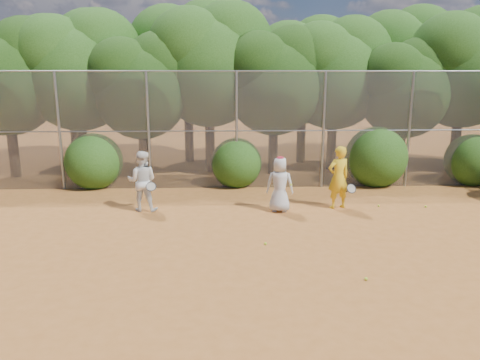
{
  "coord_description": "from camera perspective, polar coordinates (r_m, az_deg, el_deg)",
  "views": [
    {
      "loc": [
        -1.43,
        -9.96,
        4.06
      ],
      "look_at": [
        -1.0,
        2.5,
        1.1
      ],
      "focal_mm": 35.0,
      "sensor_mm": 36.0,
      "label": 1
    }
  ],
  "objects": [
    {
      "name": "player_white",
      "position": [
        13.9,
        -11.84,
        -0.13
      ],
      "size": [
        0.92,
        0.79,
        1.78
      ],
      "rotation": [
        0.0,
        0.0,
        3.07
      ],
      "color": "silver",
      "rests_on": "ground"
    },
    {
      "name": "player_yellow",
      "position": [
        14.13,
        11.91,
        0.3
      ],
      "size": [
        0.91,
        0.63,
        1.88
      ],
      "rotation": [
        0.0,
        0.0,
        3.45
      ],
      "color": "yellow",
      "rests_on": "ground"
    },
    {
      "name": "ball_1",
      "position": [
        9.74,
        15.11,
        -11.55
      ],
      "size": [
        0.07,
        0.07,
        0.07
      ],
      "primitive_type": "sphere",
      "color": "#A9CF25",
      "rests_on": "ground"
    },
    {
      "name": "tree_7",
      "position": [
        20.88,
        25.73,
        12.68
      ],
      "size": [
        4.77,
        4.14,
        6.53
      ],
      "color": "black",
      "rests_on": "ground"
    },
    {
      "name": "bush_0",
      "position": [
        17.17,
        -17.4,
        2.47
      ],
      "size": [
        2.0,
        2.0,
        2.0
      ],
      "primitive_type": "sphere",
      "color": "#1F4611",
      "rests_on": "ground"
    },
    {
      "name": "tree_4",
      "position": [
        18.31,
        4.35,
        12.38
      ],
      "size": [
        4.19,
        3.64,
        5.73
      ],
      "color": "black",
      "rests_on": "ground"
    },
    {
      "name": "ball_3",
      "position": [
        11.2,
        3.12,
        -7.74
      ],
      "size": [
        0.07,
        0.07,
        0.07
      ],
      "primitive_type": "sphere",
      "color": "#A9CF25",
      "rests_on": "ground"
    },
    {
      "name": "tree_1",
      "position": [
        19.31,
        -19.06,
        12.96
      ],
      "size": [
        4.64,
        4.03,
        6.35
      ],
      "color": "black",
      "rests_on": "ground"
    },
    {
      "name": "tree_6",
      "position": [
        19.31,
        19.58,
        10.85
      ],
      "size": [
        3.86,
        3.36,
        5.29
      ],
      "color": "black",
      "rests_on": "ground"
    },
    {
      "name": "player_teen",
      "position": [
        13.58,
        4.88,
        -0.52
      ],
      "size": [
        0.86,
        0.62,
        1.64
      ],
      "rotation": [
        0.0,
        0.0,
        3.0
      ],
      "color": "silver",
      "rests_on": "ground"
    },
    {
      "name": "tree_0",
      "position": [
        19.7,
        -26.56,
        11.62
      ],
      "size": [
        4.38,
        3.81,
        6.0
      ],
      "color": "black",
      "rests_on": "ground"
    },
    {
      "name": "fence_back",
      "position": [
        16.14,
        2.72,
        6.2
      ],
      "size": [
        20.05,
        0.09,
        4.03
      ],
      "color": "gray",
      "rests_on": "ground"
    },
    {
      "name": "tree_10",
      "position": [
        21.07,
        -6.28,
        14.83
      ],
      "size": [
        5.15,
        4.48,
        7.06
      ],
      "color": "black",
      "rests_on": "ground"
    },
    {
      "name": "ground",
      "position": [
        10.85,
        5.81,
        -8.69
      ],
      "size": [
        80.0,
        80.0,
        0.0
      ],
      "primitive_type": "plane",
      "color": "#9C5823",
      "rests_on": "ground"
    },
    {
      "name": "bush_3",
      "position": [
        18.81,
        26.43,
        2.44
      ],
      "size": [
        1.9,
        1.9,
        1.9
      ],
      "primitive_type": "sphere",
      "color": "#1F4611",
      "rests_on": "ground"
    },
    {
      "name": "bush_1",
      "position": [
        16.57,
        -0.45,
        2.36
      ],
      "size": [
        1.8,
        1.8,
        1.8
      ],
      "primitive_type": "sphere",
      "color": "#1F4611",
      "rests_on": "ground"
    },
    {
      "name": "tree_9",
      "position": [
        21.8,
        -19.9,
        13.32
      ],
      "size": [
        4.83,
        4.2,
        6.62
      ],
      "color": "black",
      "rests_on": "ground"
    },
    {
      "name": "ball_4",
      "position": [
        15.17,
        21.7,
        -3.01
      ],
      "size": [
        0.07,
        0.07,
        0.07
      ],
      "primitive_type": "sphere",
      "color": "#A9CF25",
      "rests_on": "ground"
    },
    {
      "name": "bush_2",
      "position": [
        17.4,
        16.27,
        3.02
      ],
      "size": [
        2.2,
        2.2,
        2.2
      ],
      "primitive_type": "sphere",
      "color": "#1F4611",
      "rests_on": "ground"
    },
    {
      "name": "tree_2",
      "position": [
        18.06,
        -11.84,
        11.57
      ],
      "size": [
        3.99,
        3.47,
        5.47
      ],
      "color": "black",
      "rests_on": "ground"
    },
    {
      "name": "tree_11",
      "position": [
        20.9,
        7.86,
        13.52
      ],
      "size": [
        4.64,
        4.03,
        6.35
      ],
      "color": "black",
      "rests_on": "ground"
    },
    {
      "name": "tree_3",
      "position": [
        18.81,
        -3.63,
        14.36
      ],
      "size": [
        4.89,
        4.26,
        6.7
      ],
      "color": "black",
      "rests_on": "ground"
    },
    {
      "name": "tree_5",
      "position": [
        19.52,
        11.62,
        13.06
      ],
      "size": [
        4.51,
        3.92,
        6.17
      ],
      "color": "black",
      "rests_on": "ground"
    },
    {
      "name": "ball_0",
      "position": [
        14.78,
        16.55,
        -3.02
      ],
      "size": [
        0.07,
        0.07,
        0.07
      ],
      "primitive_type": "sphere",
      "color": "#A9CF25",
      "rests_on": "ground"
    },
    {
      "name": "tree_12",
      "position": [
        22.67,
        19.25,
        13.78
      ],
      "size": [
        5.02,
        4.37,
        6.88
      ],
      "color": "black",
      "rests_on": "ground"
    }
  ]
}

